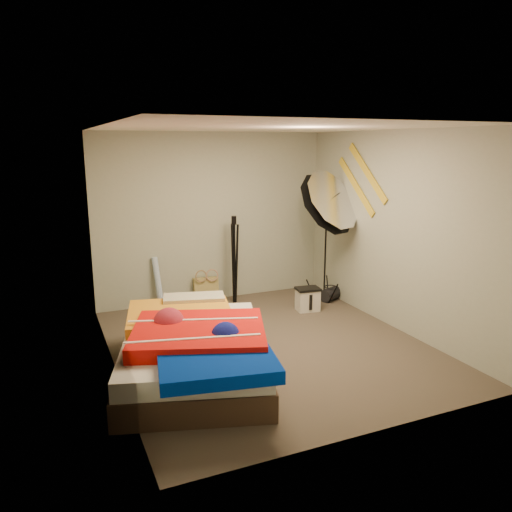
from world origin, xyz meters
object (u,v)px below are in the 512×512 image
wrapping_roll (158,283)px  camera_tripod (234,254)px  tote_bag (206,290)px  camera_case (308,300)px  bed (195,349)px  duffel_bag (330,294)px  photo_umbrella (326,205)px

wrapping_roll → camera_tripod: 1.18m
tote_bag → camera_case: size_ratio=1.20×
bed → camera_tripod: camera_tripod is taller
camera_case → duffel_bag: 0.62m
camera_case → bed: bearing=-139.8°
camera_case → bed: 2.47m
tote_bag → bed: 2.48m
tote_bag → camera_tripod: (0.38, -0.21, 0.57)m
wrapping_roll → duffel_bag: wrapping_roll is taller
duffel_bag → bed: 3.08m
duffel_bag → photo_umbrella: 1.42m
camera_tripod → camera_case: bearing=-42.8°
camera_case → bed: size_ratio=0.13×
wrapping_roll → camera_case: bearing=-27.0°
duffel_bag → camera_tripod: bearing=136.7°
camera_case → camera_tripod: (-0.82, 0.76, 0.60)m
photo_umbrella → camera_tripod: (-1.14, 0.66, -0.74)m
duffel_bag → photo_umbrella: (-0.23, -0.18, 1.39)m
camera_case → duffel_bag: bearing=33.7°
photo_umbrella → camera_tripod: bearing=149.9°
camera_tripod → wrapping_roll: bearing=168.9°
bed → camera_case: bearing=33.1°
camera_case → wrapping_roll: bearing=160.1°
tote_bag → photo_umbrella: (1.52, -0.88, 1.31)m
tote_bag → bed: bearing=-105.3°
camera_case → bed: bed is taller
camera_case → camera_tripod: size_ratio=0.24×
camera_case → photo_umbrella: 1.38m
tote_bag → duffel_bag: size_ratio=1.15×
wrapping_roll → bed: size_ratio=0.31×
tote_bag → camera_case: bearing=-34.0°
camera_case → camera_tripod: camera_tripod is taller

